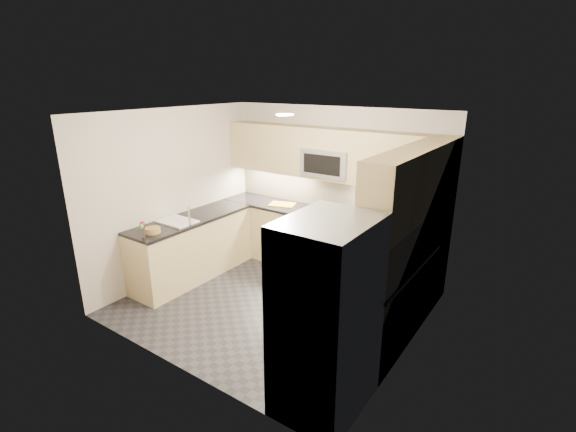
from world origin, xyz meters
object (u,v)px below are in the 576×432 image
object	(u,v)px
cutting_board	(282,204)
fruit_basket	(153,230)
gas_range	(322,243)
utensil_bowl	(407,226)
refrigerator	(326,317)
microwave	(329,162)

from	to	relation	value
cutting_board	fruit_basket	distance (m)	2.13
cutting_board	gas_range	bearing A→B (deg)	-2.03
gas_range	fruit_basket	xyz separation A→B (m)	(-1.42, -2.00, 0.52)
utensil_bowl	fruit_basket	distance (m)	3.37
utensil_bowl	gas_range	bearing A→B (deg)	178.87
gas_range	refrigerator	bearing A→B (deg)	-59.12
microwave	cutting_board	xyz separation A→B (m)	(-0.77, -0.10, -0.75)
microwave	cutting_board	distance (m)	1.08
microwave	utensil_bowl	bearing A→B (deg)	-6.56
gas_range	cutting_board	world-z (taller)	cutting_board
utensil_bowl	cutting_board	world-z (taller)	utensil_bowl
utensil_bowl	cutting_board	distance (m)	2.09
gas_range	microwave	size ratio (longest dim) A/B	1.20
microwave	fruit_basket	size ratio (longest dim) A/B	3.82
cutting_board	refrigerator	bearing A→B (deg)	-47.81
refrigerator	fruit_basket	xyz separation A→B (m)	(-2.87, 0.42, 0.08)
utensil_bowl	fruit_basket	xyz separation A→B (m)	(-2.74, -1.98, -0.04)
microwave	gas_range	bearing A→B (deg)	-90.00
gas_range	utensil_bowl	size ratio (longest dim) A/B	3.28
microwave	refrigerator	bearing A→B (deg)	-60.38
fruit_basket	refrigerator	bearing A→B (deg)	-8.37
microwave	refrigerator	distance (m)	3.04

